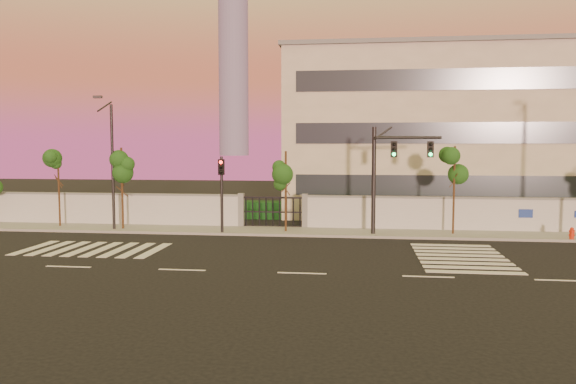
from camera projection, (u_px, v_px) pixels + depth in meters
name	position (u px, v px, depth m)	size (l,w,h in m)	color
ground	(302.00, 273.00, 22.66)	(120.00, 120.00, 0.00)	black
sidewalk	(319.00, 232.00, 33.04)	(60.00, 3.00, 0.15)	gray
perimeter_wall	(323.00, 212.00, 34.43)	(60.00, 0.36, 2.20)	#B7B9BE
hedge_row	(341.00, 212.00, 37.03)	(41.00, 4.25, 1.80)	#103616
institutional_building	(448.00, 133.00, 42.81)	(24.40, 12.40, 12.25)	#B8B19C
distant_skyscraper	(233.00, 40.00, 302.50)	(16.00, 16.00, 118.00)	slate
road_markings	(277.00, 254.00, 26.57)	(57.00, 7.62, 0.02)	silver
street_tree_b	(59.00, 172.00, 34.88)	(1.43, 1.14, 4.77)	#382314
street_tree_c	(122.00, 170.00, 33.75)	(1.62, 1.29, 5.04)	#382314
street_tree_d	(286.00, 173.00, 32.70)	(1.55, 1.23, 4.84)	#382314
street_tree_e	(455.00, 170.00, 31.77)	(1.45, 1.15, 5.14)	#382314
traffic_signal_main	(388.00, 168.00, 31.59)	(3.89, 1.10, 6.21)	black
traffic_signal_secondary	(222.00, 185.00, 32.26)	(0.35, 0.34, 4.54)	black
streetlight_west	(111.00, 160.00, 33.35)	(0.48, 1.92, 7.96)	black
fire_hydrant	(572.00, 235.00, 30.07)	(0.31, 0.30, 0.79)	red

